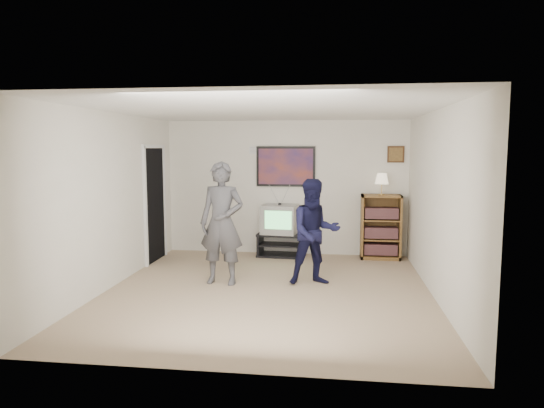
% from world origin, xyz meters
% --- Properties ---
extents(room_shell, '(4.51, 5.00, 2.51)m').
position_xyz_m(room_shell, '(0.00, 0.35, 1.25)').
color(room_shell, '#92765C').
rests_on(room_shell, ground).
extents(media_stand, '(0.88, 0.53, 0.43)m').
position_xyz_m(media_stand, '(-0.06, 2.23, 0.21)').
color(media_stand, black).
rests_on(media_stand, room_shell).
extents(crt_television, '(0.68, 0.60, 0.53)m').
position_xyz_m(crt_television, '(-0.08, 2.23, 0.69)').
color(crt_television, '#989994').
rests_on(crt_television, media_stand).
extents(bookshelf, '(0.71, 0.40, 1.16)m').
position_xyz_m(bookshelf, '(1.75, 2.28, 0.58)').
color(bookshelf, brown).
rests_on(bookshelf, room_shell).
extents(table_lamp, '(0.25, 0.25, 0.39)m').
position_xyz_m(table_lamp, '(1.74, 2.23, 1.36)').
color(table_lamp, '#F8E3BC').
rests_on(table_lamp, bookshelf).
extents(person_tall, '(0.69, 0.49, 1.80)m').
position_xyz_m(person_tall, '(-0.72, 0.32, 0.90)').
color(person_tall, '#414044').
rests_on(person_tall, room_shell).
extents(person_short, '(0.88, 0.77, 1.55)m').
position_xyz_m(person_short, '(0.63, 0.45, 0.78)').
color(person_short, black).
rests_on(person_short, room_shell).
extents(controller_left, '(0.08, 0.13, 0.04)m').
position_xyz_m(controller_left, '(-0.73, 0.48, 1.13)').
color(controller_left, white).
rests_on(controller_left, person_tall).
extents(controller_right, '(0.05, 0.13, 0.04)m').
position_xyz_m(controller_right, '(0.65, 0.68, 1.01)').
color(controller_right, white).
rests_on(controller_right, person_short).
extents(poster, '(1.10, 0.03, 0.75)m').
position_xyz_m(poster, '(0.00, 2.48, 1.65)').
color(poster, black).
rests_on(poster, room_shell).
extents(air_vent, '(0.28, 0.02, 0.14)m').
position_xyz_m(air_vent, '(-0.55, 2.48, 1.95)').
color(air_vent, white).
rests_on(air_vent, room_shell).
extents(small_picture, '(0.30, 0.03, 0.30)m').
position_xyz_m(small_picture, '(2.00, 2.48, 1.88)').
color(small_picture, '#452816').
rests_on(small_picture, room_shell).
extents(doorway, '(0.03, 0.85, 2.00)m').
position_xyz_m(doorway, '(-2.23, 1.60, 1.00)').
color(doorway, black).
rests_on(doorway, room_shell).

